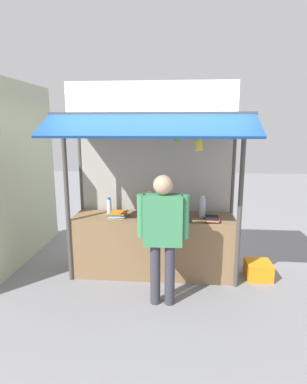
# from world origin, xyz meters

# --- Properties ---
(ground_plane) EXTENTS (20.00, 20.00, 0.00)m
(ground_plane) POSITION_xyz_m (0.00, 0.00, 0.00)
(ground_plane) COLOR gray
(stall_counter) EXTENTS (2.24, 0.57, 0.85)m
(stall_counter) POSITION_xyz_m (0.00, 0.00, 0.43)
(stall_counter) COLOR olive
(stall_counter) RESTS_ON ground
(stall_structure) EXTENTS (2.44, 1.38, 2.60)m
(stall_structure) POSITION_xyz_m (0.00, 0.06, 1.55)
(stall_structure) COLOR #4C4742
(stall_structure) RESTS_ON ground
(water_bottle_back_right) EXTENTS (0.09, 0.09, 0.32)m
(water_bottle_back_right) POSITION_xyz_m (-0.07, 0.18, 1.00)
(water_bottle_back_right) COLOR silver
(water_bottle_back_right) RESTS_ON stall_counter
(water_bottle_front_right) EXTENTS (0.07, 0.07, 0.24)m
(water_bottle_front_right) POSITION_xyz_m (-0.65, 0.09, 0.96)
(water_bottle_front_right) COLOR silver
(water_bottle_front_right) RESTS_ON stall_counter
(water_bottle_right) EXTENTS (0.08, 0.08, 0.30)m
(water_bottle_right) POSITION_xyz_m (0.68, 0.07, 0.99)
(water_bottle_right) COLOR silver
(water_bottle_right) RESTS_ON stall_counter
(magazine_stack_mid_right) EXTENTS (0.23, 0.26, 0.07)m
(magazine_stack_mid_right) POSITION_xyz_m (0.38, -0.16, 0.88)
(magazine_stack_mid_right) COLOR blue
(magazine_stack_mid_right) RESTS_ON stall_counter
(magazine_stack_mid_left) EXTENTS (0.26, 0.27, 0.07)m
(magazine_stack_mid_left) POSITION_xyz_m (-0.50, -0.05, 0.89)
(magazine_stack_mid_left) COLOR white
(magazine_stack_mid_left) RESTS_ON stall_counter
(magazine_stack_back_left) EXTENTS (0.20, 0.27, 0.05)m
(magazine_stack_back_left) POSITION_xyz_m (0.80, -0.14, 0.88)
(magazine_stack_back_left) COLOR black
(magazine_stack_back_left) RESTS_ON stall_counter
(banana_bunch_inner_right) EXTENTS (0.12, 0.12, 0.33)m
(banana_bunch_inner_right) POSITION_xyz_m (0.58, -0.39, 1.88)
(banana_bunch_inner_right) COLOR #332D23
(banana_bunch_inner_left) EXTENTS (0.10, 0.10, 0.24)m
(banana_bunch_inner_left) POSITION_xyz_m (0.31, -0.39, 1.96)
(banana_bunch_inner_left) COLOR #332D23
(vendor_person) EXTENTS (0.59, 0.22, 1.56)m
(vendor_person) POSITION_xyz_m (0.17, -0.78, 0.94)
(vendor_person) COLOR #383842
(vendor_person) RESTS_ON ground
(plastic_crate) EXTENTS (0.35, 0.35, 0.24)m
(plastic_crate) POSITION_xyz_m (1.47, -0.04, 0.12)
(plastic_crate) COLOR orange
(plastic_crate) RESTS_ON ground
(neighbour_wall) EXTENTS (0.20, 2.40, 2.75)m
(neighbour_wall) POSITION_xyz_m (-2.12, 0.30, 1.37)
(neighbour_wall) COLOR #B8C2A1
(neighbour_wall) RESTS_ON ground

